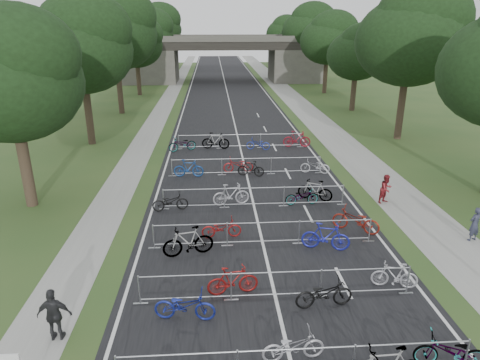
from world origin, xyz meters
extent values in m
cube|color=black|center=(0.00, 50.00, 0.01)|extent=(11.00, 140.00, 0.01)
cube|color=gray|center=(8.00, 50.00, 0.01)|extent=(3.00, 140.00, 0.01)
cube|color=gray|center=(-7.50, 50.00, 0.01)|extent=(2.00, 140.00, 0.01)
cube|color=silver|center=(0.00, 50.00, 0.00)|extent=(0.12, 140.00, 0.00)
cube|color=#494841|center=(-11.50, 65.00, 2.50)|extent=(8.00, 8.00, 5.00)
cube|color=#494841|center=(11.50, 65.00, 2.50)|extent=(8.00, 8.00, 5.00)
cube|color=black|center=(0.00, 65.00, 5.60)|extent=(30.00, 8.00, 1.20)
cube|color=#494841|center=(0.00, 61.20, 6.60)|extent=(30.00, 0.40, 0.90)
cube|color=#494841|center=(0.00, 68.80, 6.60)|extent=(30.00, 0.40, 0.90)
cylinder|color=#33261C|center=(-11.50, 16.00, 2.10)|extent=(0.56, 0.56, 4.20)
ellipsoid|color=black|center=(-11.50, 16.00, 6.22)|extent=(6.72, 6.72, 5.51)
sphere|color=black|center=(-10.90, 15.50, 7.56)|extent=(5.38, 5.38, 5.38)
sphere|color=black|center=(-12.00, 16.50, 5.38)|extent=(4.37, 4.37, 4.37)
cylinder|color=#33261C|center=(-11.50, 28.00, 2.36)|extent=(0.56, 0.56, 4.72)
ellipsoid|color=black|center=(-11.50, 28.00, 6.99)|extent=(7.56, 7.56, 6.20)
sphere|color=black|center=(-10.90, 27.50, 8.50)|extent=(6.05, 6.05, 6.05)
sphere|color=black|center=(-12.00, 28.50, 6.05)|extent=(4.91, 4.91, 4.91)
cylinder|color=#33261C|center=(13.00, 28.00, 2.55)|extent=(0.56, 0.56, 5.11)
ellipsoid|color=black|center=(13.00, 28.00, 7.56)|extent=(8.18, 8.18, 6.70)
sphere|color=black|center=(13.60, 27.50, 9.20)|extent=(6.54, 6.54, 6.54)
sphere|color=black|center=(12.50, 28.50, 6.54)|extent=(5.31, 5.31, 5.31)
cylinder|color=#33261C|center=(-11.50, 40.00, 2.62)|extent=(0.56, 0.56, 5.25)
ellipsoid|color=black|center=(-11.50, 40.00, 7.77)|extent=(8.40, 8.40, 6.89)
sphere|color=black|center=(-10.90, 39.50, 9.45)|extent=(6.72, 6.72, 6.72)
sphere|color=black|center=(-12.00, 40.50, 6.72)|extent=(5.46, 5.46, 5.46)
cylinder|color=#33261C|center=(13.00, 40.00, 1.92)|extent=(0.56, 0.56, 3.85)
ellipsoid|color=black|center=(13.00, 40.00, 5.70)|extent=(6.16, 6.16, 5.05)
sphere|color=black|center=(13.60, 39.50, 6.93)|extent=(4.93, 4.93, 4.93)
sphere|color=black|center=(12.50, 40.50, 4.93)|extent=(4.00, 4.00, 4.00)
cylinder|color=#33261C|center=(-11.50, 52.00, 2.10)|extent=(0.56, 0.56, 4.20)
ellipsoid|color=black|center=(-11.50, 52.00, 6.22)|extent=(6.72, 6.72, 5.51)
sphere|color=black|center=(-10.90, 51.50, 7.56)|extent=(5.38, 5.38, 5.38)
sphere|color=black|center=(-12.00, 52.50, 5.38)|extent=(4.37, 4.37, 4.37)
cylinder|color=#33261C|center=(13.00, 52.00, 2.24)|extent=(0.56, 0.56, 4.48)
ellipsoid|color=black|center=(13.00, 52.00, 6.63)|extent=(7.17, 7.17, 5.88)
sphere|color=black|center=(13.60, 51.50, 8.06)|extent=(5.73, 5.73, 5.73)
sphere|color=black|center=(12.50, 52.50, 5.73)|extent=(4.66, 4.66, 4.66)
cylinder|color=#33261C|center=(-11.50, 64.00, 2.36)|extent=(0.56, 0.56, 4.72)
ellipsoid|color=black|center=(-11.50, 64.00, 6.99)|extent=(7.56, 7.56, 6.20)
sphere|color=black|center=(-10.90, 63.50, 8.50)|extent=(6.05, 6.05, 6.05)
sphere|color=black|center=(-12.00, 64.50, 6.05)|extent=(4.91, 4.91, 4.91)
cylinder|color=#33261C|center=(13.00, 64.00, 2.55)|extent=(0.56, 0.56, 5.11)
ellipsoid|color=black|center=(13.00, 64.00, 7.56)|extent=(8.18, 8.18, 6.70)
sphere|color=black|center=(13.60, 63.50, 9.20)|extent=(6.54, 6.54, 6.54)
sphere|color=black|center=(12.50, 64.50, 6.54)|extent=(5.31, 5.31, 5.31)
cylinder|color=#33261C|center=(-11.50, 76.00, 2.62)|extent=(0.56, 0.56, 5.25)
ellipsoid|color=black|center=(-11.50, 76.00, 7.77)|extent=(8.40, 8.40, 6.89)
sphere|color=black|center=(-10.90, 75.50, 9.45)|extent=(6.72, 6.72, 6.72)
sphere|color=black|center=(-12.00, 76.50, 6.72)|extent=(5.46, 5.46, 5.46)
cylinder|color=#33261C|center=(13.00, 76.00, 1.92)|extent=(0.56, 0.56, 3.85)
ellipsoid|color=black|center=(13.00, 76.00, 5.70)|extent=(6.16, 6.16, 5.05)
sphere|color=black|center=(13.60, 75.50, 6.93)|extent=(4.93, 4.93, 4.93)
sphere|color=black|center=(12.50, 76.50, 4.93)|extent=(4.00, 4.00, 4.00)
cylinder|color=#33261C|center=(-11.50, 88.00, 2.10)|extent=(0.56, 0.56, 4.20)
ellipsoid|color=black|center=(-11.50, 88.00, 6.22)|extent=(6.72, 6.72, 5.51)
sphere|color=black|center=(-10.90, 87.50, 7.56)|extent=(5.38, 5.38, 5.38)
sphere|color=black|center=(-12.00, 88.50, 5.38)|extent=(4.37, 4.37, 4.37)
cylinder|color=#33261C|center=(13.00, 88.00, 2.24)|extent=(0.56, 0.56, 4.48)
ellipsoid|color=black|center=(13.00, 88.00, 6.63)|extent=(7.17, 7.17, 5.88)
sphere|color=black|center=(13.60, 87.50, 8.06)|extent=(5.73, 5.73, 5.73)
sphere|color=black|center=(12.50, 88.50, 5.73)|extent=(4.66, 4.66, 4.66)
cylinder|color=#A3A6AB|center=(0.00, 3.60, 1.05)|extent=(9.20, 0.04, 0.04)
cylinder|color=#A3A6AB|center=(4.60, 3.60, 0.55)|extent=(0.05, 0.05, 1.10)
cylinder|color=#A3A6AB|center=(0.00, 7.20, 1.05)|extent=(9.20, 0.04, 0.04)
cylinder|color=#A3A6AB|center=(0.00, 7.20, 0.18)|extent=(9.20, 0.04, 0.04)
cylinder|color=#A3A6AB|center=(-4.60, 7.20, 0.55)|extent=(0.05, 0.05, 1.10)
cube|color=#A3A6AB|center=(-4.60, 7.20, 0.01)|extent=(0.50, 0.08, 0.03)
cylinder|color=#A3A6AB|center=(-1.53, 7.20, 0.55)|extent=(0.05, 0.05, 1.10)
cube|color=#A3A6AB|center=(-1.53, 7.20, 0.01)|extent=(0.50, 0.08, 0.03)
cylinder|color=#A3A6AB|center=(1.53, 7.20, 0.55)|extent=(0.05, 0.05, 1.10)
cube|color=#A3A6AB|center=(1.53, 7.20, 0.01)|extent=(0.50, 0.08, 0.03)
cylinder|color=#A3A6AB|center=(4.60, 7.20, 0.55)|extent=(0.05, 0.05, 1.10)
cube|color=#A3A6AB|center=(4.60, 7.20, 0.01)|extent=(0.50, 0.08, 0.03)
cylinder|color=#A3A6AB|center=(0.00, 11.00, 1.05)|extent=(9.20, 0.04, 0.04)
cylinder|color=#A3A6AB|center=(0.00, 11.00, 0.18)|extent=(9.20, 0.04, 0.04)
cylinder|color=#A3A6AB|center=(-4.60, 11.00, 0.55)|extent=(0.05, 0.05, 1.10)
cube|color=#A3A6AB|center=(-4.60, 11.00, 0.01)|extent=(0.50, 0.08, 0.03)
cylinder|color=#A3A6AB|center=(-1.53, 11.00, 0.55)|extent=(0.05, 0.05, 1.10)
cube|color=#A3A6AB|center=(-1.53, 11.00, 0.01)|extent=(0.50, 0.08, 0.03)
cylinder|color=#A3A6AB|center=(1.53, 11.00, 0.55)|extent=(0.05, 0.05, 1.10)
cube|color=#A3A6AB|center=(1.53, 11.00, 0.01)|extent=(0.50, 0.08, 0.03)
cylinder|color=#A3A6AB|center=(4.60, 11.00, 0.55)|extent=(0.05, 0.05, 1.10)
cube|color=#A3A6AB|center=(4.60, 11.00, 0.01)|extent=(0.50, 0.08, 0.03)
cylinder|color=#A3A6AB|center=(0.00, 15.00, 1.05)|extent=(9.20, 0.04, 0.04)
cylinder|color=#A3A6AB|center=(0.00, 15.00, 0.18)|extent=(9.20, 0.04, 0.04)
cylinder|color=#A3A6AB|center=(-4.60, 15.00, 0.55)|extent=(0.05, 0.05, 1.10)
cube|color=#A3A6AB|center=(-4.60, 15.00, 0.01)|extent=(0.50, 0.08, 0.03)
cylinder|color=#A3A6AB|center=(-1.53, 15.00, 0.55)|extent=(0.05, 0.05, 1.10)
cube|color=#A3A6AB|center=(-1.53, 15.00, 0.01)|extent=(0.50, 0.08, 0.03)
cylinder|color=#A3A6AB|center=(1.53, 15.00, 0.55)|extent=(0.05, 0.05, 1.10)
cube|color=#A3A6AB|center=(1.53, 15.00, 0.01)|extent=(0.50, 0.08, 0.03)
cylinder|color=#A3A6AB|center=(4.60, 15.00, 0.55)|extent=(0.05, 0.05, 1.10)
cube|color=#A3A6AB|center=(4.60, 15.00, 0.01)|extent=(0.50, 0.08, 0.03)
cylinder|color=#A3A6AB|center=(0.00, 20.00, 1.05)|extent=(9.20, 0.04, 0.04)
cylinder|color=#A3A6AB|center=(0.00, 20.00, 0.18)|extent=(9.20, 0.04, 0.04)
cylinder|color=#A3A6AB|center=(-4.60, 20.00, 0.55)|extent=(0.05, 0.05, 1.10)
cube|color=#A3A6AB|center=(-4.60, 20.00, 0.01)|extent=(0.50, 0.08, 0.03)
cylinder|color=#A3A6AB|center=(-1.53, 20.00, 0.55)|extent=(0.05, 0.05, 1.10)
cube|color=#A3A6AB|center=(-1.53, 20.00, 0.01)|extent=(0.50, 0.08, 0.03)
cylinder|color=#A3A6AB|center=(1.53, 20.00, 0.55)|extent=(0.05, 0.05, 1.10)
cube|color=#A3A6AB|center=(1.53, 20.00, 0.01)|extent=(0.50, 0.08, 0.03)
cylinder|color=#A3A6AB|center=(4.60, 20.00, 0.55)|extent=(0.05, 0.05, 1.10)
cube|color=#A3A6AB|center=(4.60, 20.00, 0.01)|extent=(0.50, 0.08, 0.03)
cylinder|color=#A3A6AB|center=(0.00, 26.00, 1.05)|extent=(9.20, 0.04, 0.04)
cylinder|color=#A3A6AB|center=(0.00, 26.00, 0.18)|extent=(9.20, 0.04, 0.04)
cylinder|color=#A3A6AB|center=(-4.60, 26.00, 0.55)|extent=(0.05, 0.05, 1.10)
cube|color=#A3A6AB|center=(-4.60, 26.00, 0.01)|extent=(0.50, 0.08, 0.03)
cylinder|color=#A3A6AB|center=(-1.53, 26.00, 0.55)|extent=(0.05, 0.05, 1.10)
cube|color=#A3A6AB|center=(-1.53, 26.00, 0.01)|extent=(0.50, 0.08, 0.03)
cylinder|color=#A3A6AB|center=(1.53, 26.00, 0.55)|extent=(0.05, 0.05, 1.10)
cube|color=#A3A6AB|center=(1.53, 26.00, 0.01)|extent=(0.50, 0.08, 0.03)
cylinder|color=#A3A6AB|center=(4.60, 26.00, 0.55)|extent=(0.05, 0.05, 1.10)
cube|color=#A3A6AB|center=(4.60, 26.00, 0.01)|extent=(0.50, 0.08, 0.03)
imported|color=#A9A8AF|center=(0.07, 4.36, 0.47)|extent=(1.84, 0.80, 0.94)
imported|color=#A3A6AB|center=(4.30, 3.79, 0.51)|extent=(2.05, 1.06, 1.03)
imported|color=navy|center=(-3.04, 6.31, 0.52)|extent=(2.04, 0.94, 1.03)
imported|color=maroon|center=(-1.46, 7.56, 0.54)|extent=(1.85, 0.74, 1.08)
imported|color=black|center=(1.52, 6.67, 0.51)|extent=(2.02, 0.89, 1.03)
imported|color=#AEADB5|center=(4.30, 7.60, 0.49)|extent=(1.69, 0.82, 0.98)
imported|color=#A3A6AB|center=(-3.13, 10.33, 0.63)|extent=(2.16, 1.05, 1.25)
imported|color=maroon|center=(-1.75, 11.78, 0.46)|extent=(1.78, 0.73, 0.92)
imported|color=#1D22A0|center=(2.54, 10.44, 0.60)|extent=(2.08, 1.06, 1.20)
imported|color=maroon|center=(4.30, 11.95, 0.56)|extent=(2.21, 1.76, 1.12)
imported|color=black|center=(-4.25, 14.84, 0.47)|extent=(1.87, 0.92, 0.94)
imported|color=#A9A7AF|center=(-1.17, 15.33, 0.58)|extent=(1.99, 0.85, 1.16)
imported|color=#A3A6AB|center=(2.49, 15.13, 0.46)|extent=(1.80, 0.75, 0.92)
imported|color=#A3A6AB|center=(3.31, 15.69, 0.57)|extent=(1.92, 1.36, 1.13)
imported|color=navy|center=(-3.57, 19.80, 0.56)|extent=(1.88, 0.67, 1.11)
imported|color=maroon|center=(-0.48, 20.42, 0.50)|extent=(1.90, 0.70, 0.99)
imported|color=black|center=(0.24, 19.68, 0.50)|extent=(1.72, 0.89, 0.99)
imported|color=#AAABB2|center=(4.30, 19.94, 0.48)|extent=(1.92, 1.09, 0.95)
imported|color=#A3A6AB|center=(-4.30, 25.44, 0.54)|extent=(2.18, 1.38, 1.08)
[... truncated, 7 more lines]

